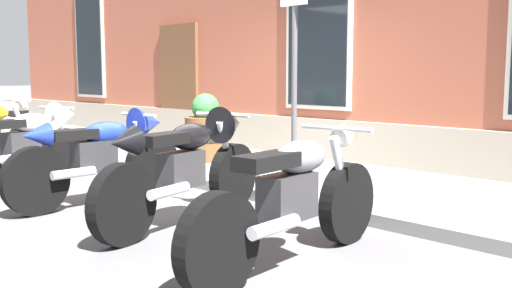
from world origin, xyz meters
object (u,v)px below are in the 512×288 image
motorcycle_blue_sport (104,152)px  motorcycle_black_sport (190,162)px  parking_sign (294,43)px  barrel_planter (206,132)px  motorcycle_white_sport (30,139)px  motorcycle_grey_naked (294,199)px

motorcycle_blue_sport → motorcycle_black_sport: size_ratio=0.95×
motorcycle_blue_sport → parking_sign: parking_sign is taller
motorcycle_blue_sport → barrel_planter: bearing=114.6°
motorcycle_white_sport → barrel_planter: barrel_planter is taller
motorcycle_grey_naked → barrel_planter: barrel_planter is taller
motorcycle_grey_naked → parking_sign: 2.65m
barrel_planter → motorcycle_grey_naked: bearing=-31.5°
motorcycle_black_sport → barrel_planter: barrel_planter is taller
motorcycle_black_sport → parking_sign: parking_sign is taller
motorcycle_white_sport → motorcycle_blue_sport: 1.67m
parking_sign → motorcycle_white_sport: bearing=-148.3°
motorcycle_white_sport → barrel_planter: (0.65, 2.30, -0.02)m
motorcycle_grey_naked → parking_sign: size_ratio=0.88×
motorcycle_white_sport → parking_sign: (2.83, 1.75, 1.15)m
motorcycle_blue_sport → motorcycle_grey_naked: 2.74m
motorcycle_grey_naked → barrel_planter: (-3.76, 2.30, 0.05)m
motorcycle_white_sport → motorcycle_grey_naked: 4.41m
motorcycle_black_sport → barrel_planter: size_ratio=2.24×
motorcycle_blue_sport → motorcycle_grey_naked: (2.74, -0.09, -0.06)m
parking_sign → barrel_planter: bearing=166.0°
motorcycle_black_sport → motorcycle_white_sport: bearing=-175.8°
motorcycle_blue_sport → barrel_planter: barrel_planter is taller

